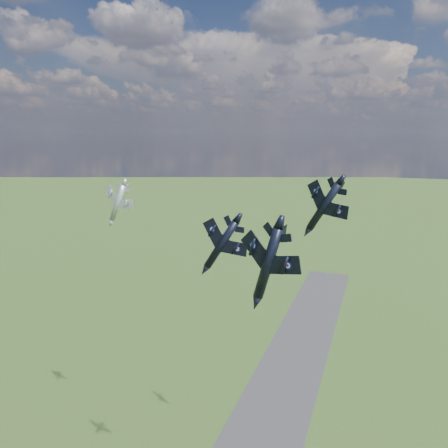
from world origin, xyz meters
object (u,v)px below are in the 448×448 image
at_px(jet_right_navy, 268,263).
at_px(jet_left_silver, 118,203).
at_px(jet_lead_navy, 221,244).
at_px(jet_high_navy, 324,206).

xyz_separation_m(jet_right_navy, jet_left_silver, (-47.07, 35.02, 0.45)).
bearing_deg(jet_right_navy, jet_left_silver, 163.33).
bearing_deg(jet_right_navy, jet_lead_navy, 150.33).
bearing_deg(jet_high_navy, jet_lead_navy, -101.00).
bearing_deg(jet_high_navy, jet_right_navy, -70.08).
bearing_deg(jet_left_silver, jet_high_navy, 6.82).
relative_size(jet_right_navy, jet_high_navy, 0.90).
relative_size(jet_lead_navy, jet_high_navy, 0.86).
relative_size(jet_right_navy, jet_left_silver, 1.07).
height_order(jet_high_navy, jet_left_silver, jet_high_navy).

